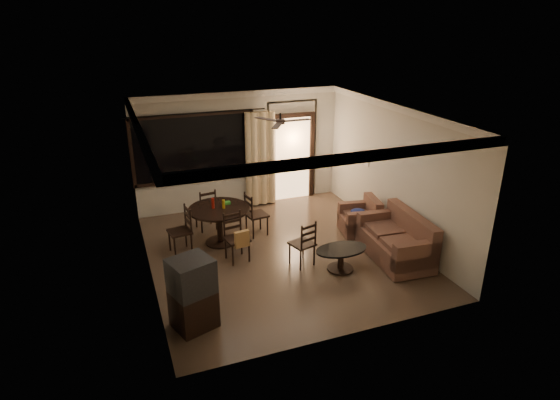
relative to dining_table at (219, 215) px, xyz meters
name	(u,v)px	position (x,y,z in m)	size (l,w,h in m)	color
ground	(280,253)	(1.00, -0.86, -0.61)	(5.50, 5.50, 0.00)	#7F6651
room_shell	(277,140)	(1.60, 0.91, 1.22)	(5.50, 6.70, 5.50)	beige
dining_table	(219,215)	(0.00, 0.00, 0.00)	(1.25, 1.25, 1.00)	black
dining_chair_west	(181,239)	(-0.83, -0.13, -0.33)	(0.48, 0.48, 0.95)	black
dining_chair_east	(256,222)	(0.83, 0.13, -0.33)	(0.48, 0.48, 0.95)	black
dining_chair_south	(237,246)	(0.13, -0.85, -0.31)	(0.48, 0.53, 0.95)	black
dining_chair_north	(206,217)	(-0.12, 0.78, -0.33)	(0.48, 0.48, 0.95)	black
tv_cabinet	(193,293)	(-1.04, -2.59, -0.04)	(0.73, 0.70, 1.14)	black
sofa	(398,242)	(3.06, -1.86, -0.26)	(1.01, 1.73, 0.89)	#462720
armchair	(361,219)	(2.98, -0.60, -0.30)	(0.89, 0.89, 0.77)	#462720
coffee_table	(341,256)	(1.82, -1.87, -0.32)	(0.99, 0.60, 0.44)	black
side_chair	(302,252)	(1.23, -1.44, -0.34)	(0.50, 0.50, 0.92)	black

